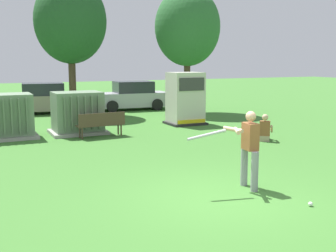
{
  "coord_description": "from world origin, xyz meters",
  "views": [
    {
      "loc": [
        -4.67,
        -7.31,
        2.86
      ],
      "look_at": [
        0.35,
        3.5,
        1.0
      ],
      "focal_mm": 45.81,
      "sensor_mm": 36.0,
      "label": 1
    }
  ],
  "objects_px": {
    "generator_enclosure": "(185,99)",
    "parked_car_left_of_center": "(132,96)",
    "transformer_west": "(6,117)",
    "backpack": "(249,135)",
    "parked_car_leftmost": "(41,99)",
    "park_bench": "(101,123)",
    "transformer_mid_west": "(77,113)",
    "seated_spectator": "(265,130)",
    "batter": "(248,146)",
    "sports_ball": "(311,204)"
  },
  "relations": [
    {
      "from": "park_bench",
      "to": "parked_car_left_of_center",
      "type": "height_order",
      "value": "parked_car_left_of_center"
    },
    {
      "from": "transformer_mid_west",
      "to": "parked_car_leftmost",
      "type": "distance_m",
      "value": 7.07
    },
    {
      "from": "park_bench",
      "to": "parked_car_left_of_center",
      "type": "bearing_deg",
      "value": 62.69
    },
    {
      "from": "transformer_west",
      "to": "park_bench",
      "type": "height_order",
      "value": "transformer_west"
    },
    {
      "from": "batter",
      "to": "sports_ball",
      "type": "xyz_separation_m",
      "value": [
        0.45,
        -1.52,
        -0.93
      ]
    },
    {
      "from": "generator_enclosure",
      "to": "parked_car_left_of_center",
      "type": "height_order",
      "value": "generator_enclosure"
    },
    {
      "from": "backpack",
      "to": "transformer_mid_west",
      "type": "bearing_deg",
      "value": 140.45
    },
    {
      "from": "transformer_mid_west",
      "to": "transformer_west",
      "type": "bearing_deg",
      "value": 177.75
    },
    {
      "from": "sports_ball",
      "to": "backpack",
      "type": "height_order",
      "value": "backpack"
    },
    {
      "from": "parked_car_left_of_center",
      "to": "batter",
      "type": "bearing_deg",
      "value": -100.74
    },
    {
      "from": "backpack",
      "to": "parked_car_left_of_center",
      "type": "height_order",
      "value": "parked_car_left_of_center"
    },
    {
      "from": "seated_spectator",
      "to": "transformer_west",
      "type": "bearing_deg",
      "value": 151.91
    },
    {
      "from": "generator_enclosure",
      "to": "sports_ball",
      "type": "height_order",
      "value": "generator_enclosure"
    },
    {
      "from": "transformer_west",
      "to": "generator_enclosure",
      "type": "distance_m",
      "value": 7.5
    },
    {
      "from": "park_bench",
      "to": "batter",
      "type": "relative_size",
      "value": 1.05
    },
    {
      "from": "batter",
      "to": "generator_enclosure",
      "type": "bearing_deg",
      "value": 70.99
    },
    {
      "from": "backpack",
      "to": "seated_spectator",
      "type": "bearing_deg",
      "value": -11.61
    },
    {
      "from": "generator_enclosure",
      "to": "parked_car_left_of_center",
      "type": "bearing_deg",
      "value": 91.96
    },
    {
      "from": "transformer_west",
      "to": "batter",
      "type": "xyz_separation_m",
      "value": [
        4.34,
        -8.87,
        0.19
      ]
    },
    {
      "from": "transformer_west",
      "to": "transformer_mid_west",
      "type": "xyz_separation_m",
      "value": [
        2.59,
        -0.1,
        0.0
      ]
    },
    {
      "from": "backpack",
      "to": "parked_car_leftmost",
      "type": "bearing_deg",
      "value": 115.54
    },
    {
      "from": "transformer_mid_west",
      "to": "generator_enclosure",
      "type": "distance_m",
      "value": 4.92
    },
    {
      "from": "batter",
      "to": "parked_car_left_of_center",
      "type": "height_order",
      "value": "batter"
    },
    {
      "from": "seated_spectator",
      "to": "generator_enclosure",
      "type": "bearing_deg",
      "value": 99.35
    },
    {
      "from": "transformer_mid_west",
      "to": "batter",
      "type": "bearing_deg",
      "value": -78.74
    },
    {
      "from": "transformer_west",
      "to": "generator_enclosure",
      "type": "xyz_separation_m",
      "value": [
        7.49,
        0.28,
        0.35
      ]
    },
    {
      "from": "transformer_mid_west",
      "to": "parked_car_leftmost",
      "type": "xyz_separation_m",
      "value": [
        -0.31,
        7.06,
        -0.04
      ]
    },
    {
      "from": "transformer_mid_west",
      "to": "parked_car_left_of_center",
      "type": "distance_m",
      "value": 8.18
    },
    {
      "from": "park_bench",
      "to": "parked_car_left_of_center",
      "type": "distance_m",
      "value": 8.89
    },
    {
      "from": "backpack",
      "to": "parked_car_leftmost",
      "type": "xyz_separation_m",
      "value": [
        -5.37,
        11.24,
        0.54
      ]
    },
    {
      "from": "transformer_mid_west",
      "to": "park_bench",
      "type": "bearing_deg",
      "value": -63.19
    },
    {
      "from": "seated_spectator",
      "to": "parked_car_left_of_center",
      "type": "distance_m",
      "value": 11.06
    },
    {
      "from": "transformer_west",
      "to": "parked_car_leftmost",
      "type": "bearing_deg",
      "value": 71.84
    },
    {
      "from": "park_bench",
      "to": "seated_spectator",
      "type": "distance_m",
      "value": 5.95
    },
    {
      "from": "transformer_west",
      "to": "parked_car_left_of_center",
      "type": "bearing_deg",
      "value": 42.24
    },
    {
      "from": "transformer_west",
      "to": "batter",
      "type": "height_order",
      "value": "batter"
    },
    {
      "from": "backpack",
      "to": "parked_car_leftmost",
      "type": "relative_size",
      "value": 0.1
    },
    {
      "from": "parked_car_left_of_center",
      "to": "sports_ball",
      "type": "bearing_deg",
      "value": -98.33
    },
    {
      "from": "transformer_west",
      "to": "parked_car_left_of_center",
      "type": "height_order",
      "value": "same"
    },
    {
      "from": "generator_enclosure",
      "to": "park_bench",
      "type": "height_order",
      "value": "generator_enclosure"
    },
    {
      "from": "parked_car_leftmost",
      "to": "parked_car_left_of_center",
      "type": "distance_m",
      "value": 5.0
    },
    {
      "from": "seated_spectator",
      "to": "park_bench",
      "type": "bearing_deg",
      "value": 148.43
    },
    {
      "from": "backpack",
      "to": "parked_car_leftmost",
      "type": "height_order",
      "value": "parked_car_leftmost"
    },
    {
      "from": "park_bench",
      "to": "batter",
      "type": "distance_m",
      "value": 7.68
    },
    {
      "from": "park_bench",
      "to": "parked_car_left_of_center",
      "type": "relative_size",
      "value": 0.42
    },
    {
      "from": "backpack",
      "to": "parked_car_left_of_center",
      "type": "bearing_deg",
      "value": 92.01
    },
    {
      "from": "park_bench",
      "to": "parked_car_leftmost",
      "type": "bearing_deg",
      "value": 96.3
    },
    {
      "from": "transformer_mid_west",
      "to": "seated_spectator",
      "type": "height_order",
      "value": "transformer_mid_west"
    },
    {
      "from": "transformer_mid_west",
      "to": "park_bench",
      "type": "height_order",
      "value": "transformer_mid_west"
    },
    {
      "from": "parked_car_leftmost",
      "to": "park_bench",
      "type": "bearing_deg",
      "value": -83.7
    }
  ]
}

